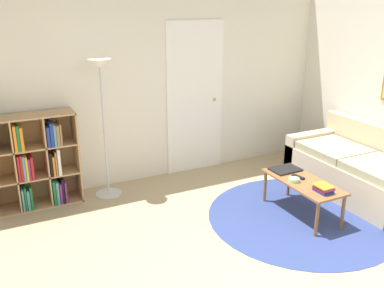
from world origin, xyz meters
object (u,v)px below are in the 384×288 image
floor_lamp (102,94)px  laptop (285,169)px  coffee_table (303,185)px  bowl (294,180)px  bookshelf (26,163)px  couch (364,172)px

floor_lamp → laptop: floor_lamp is taller
coffee_table → bowl: size_ratio=8.20×
bookshelf → floor_lamp: size_ratio=0.65×
bookshelf → coffee_table: size_ratio=1.13×
coffee_table → floor_lamp: bearing=140.9°
couch → bowl: (-1.14, -0.06, 0.14)m
bookshelf → floor_lamp: floor_lamp is taller
floor_lamp → bookshelf: bearing=173.8°
coffee_table → bowl: (-0.11, 0.02, 0.07)m
floor_lamp → bowl: size_ratio=14.10×
coffee_table → laptop: laptop is taller
couch → coffee_table: 1.03m
coffee_table → laptop: size_ratio=2.83×
coffee_table → laptop: bearing=87.7°
bookshelf → couch: size_ratio=0.59×
floor_lamp → laptop: size_ratio=4.86×
bookshelf → floor_lamp: (0.89, -0.10, 0.72)m
couch → laptop: couch is taller
couch → laptop: 1.05m
bookshelf → couch: bookshelf is taller
couch → coffee_table: couch is taller
bookshelf → bowl: bearing=-30.7°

